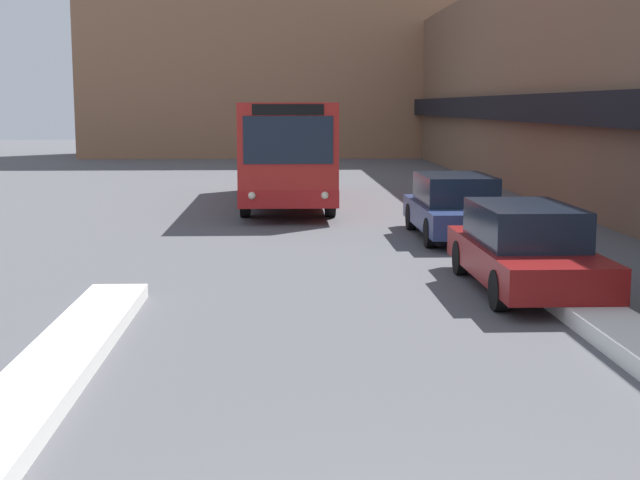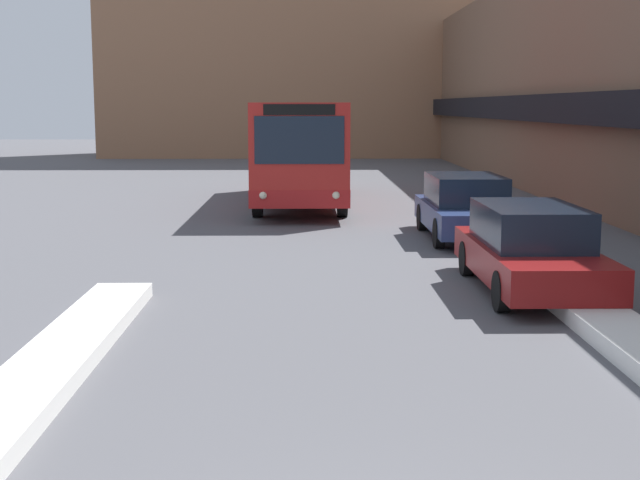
{
  "view_description": "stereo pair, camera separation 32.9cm",
  "coord_description": "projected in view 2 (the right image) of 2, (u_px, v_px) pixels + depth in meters",
  "views": [
    {
      "loc": [
        -0.94,
        -4.31,
        3.13
      ],
      "look_at": [
        -0.4,
        7.98,
        1.27
      ],
      "focal_mm": 50.0,
      "sensor_mm": 36.0,
      "label": 1
    },
    {
      "loc": [
        -0.61,
        -4.32,
        3.13
      ],
      "look_at": [
        -0.4,
        7.98,
        1.27
      ],
      "focal_mm": 50.0,
      "sensor_mm": 36.0,
      "label": 2
    }
  ],
  "objects": [
    {
      "name": "building_backdrop_far",
      "position": [
        314.0,
        11.0,
        55.62
      ],
      "size": [
        26.0,
        8.0,
        17.93
      ],
      "color": "#996B4C",
      "rests_on": "ground_plane"
    },
    {
      "name": "parked_car_back",
      "position": [
        465.0,
        207.0,
        21.11
      ],
      "size": [
        1.89,
        4.65,
        1.5
      ],
      "color": "navy",
      "rests_on": "ground_plane"
    },
    {
      "name": "city_bus",
      "position": [
        300.0,
        149.0,
        28.25
      ],
      "size": [
        2.68,
        10.65,
        3.21
      ],
      "color": "red",
      "rests_on": "ground_plane"
    },
    {
      "name": "snow_bank_left",
      "position": [
        26.0,
        391.0,
        9.52
      ],
      "size": [
        0.9,
        10.61,
        0.22
      ],
      "color": "silver",
      "rests_on": "ground_plane"
    },
    {
      "name": "building_row_right",
      "position": [
        640.0,
        77.0,
        28.04
      ],
      "size": [
        5.5,
        60.0,
        8.08
      ],
      "color": "brown",
      "rests_on": "ground_plane"
    },
    {
      "name": "parked_car_front",
      "position": [
        530.0,
        249.0,
        15.06
      ],
      "size": [
        1.81,
        4.8,
        1.47
      ],
      "color": "maroon",
      "rests_on": "ground_plane"
    }
  ]
}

